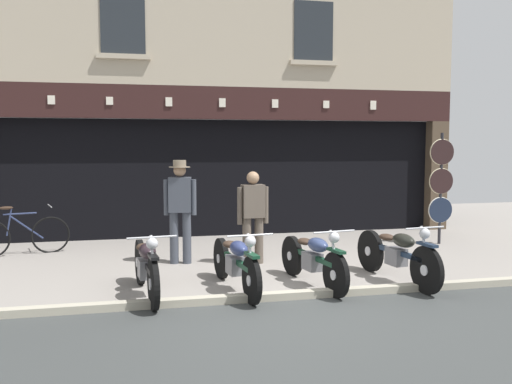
# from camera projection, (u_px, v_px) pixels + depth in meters

# --- Properties ---
(ground) EXTENTS (22.95, 22.00, 0.18)m
(ground) POSITION_uv_depth(u_px,v_px,m) (308.00, 328.00, 6.28)
(ground) COLOR gray
(shop_facade) EXTENTS (11.25, 4.42, 5.99)m
(shop_facade) POSITION_uv_depth(u_px,v_px,m) (210.00, 160.00, 13.91)
(shop_facade) COLOR black
(shop_facade) RESTS_ON ground
(motorcycle_left) EXTENTS (0.62, 2.01, 0.93)m
(motorcycle_left) POSITION_uv_depth(u_px,v_px,m) (146.00, 265.00, 7.41)
(motorcycle_left) COLOR black
(motorcycle_left) RESTS_ON ground
(motorcycle_center_left) EXTENTS (0.62, 2.07, 0.91)m
(motorcycle_center_left) POSITION_uv_depth(u_px,v_px,m) (236.00, 261.00, 7.70)
(motorcycle_center_left) COLOR black
(motorcycle_center_left) RESTS_ON ground
(motorcycle_center) EXTENTS (0.62, 1.97, 0.90)m
(motorcycle_center) POSITION_uv_depth(u_px,v_px,m) (313.00, 258.00, 7.95)
(motorcycle_center) COLOR black
(motorcycle_center) RESTS_ON ground
(motorcycle_center_right) EXTENTS (0.62, 2.11, 0.93)m
(motorcycle_center_right) POSITION_uv_depth(u_px,v_px,m) (397.00, 254.00, 8.17)
(motorcycle_center_right) COLOR black
(motorcycle_center_right) RESTS_ON ground
(salesman_left) EXTENTS (0.55, 0.36, 1.79)m
(salesman_left) POSITION_uv_depth(u_px,v_px,m) (180.00, 206.00, 9.41)
(salesman_left) COLOR #3D424C
(salesman_left) RESTS_ON ground
(shopkeeper_center) EXTENTS (0.56, 0.26, 1.60)m
(shopkeeper_center) POSITION_uv_depth(u_px,v_px,m) (253.00, 213.00, 9.40)
(shopkeeper_center) COLOR brown
(shopkeeper_center) RESTS_ON ground
(tyre_sign_pole) EXTENTS (0.54, 0.06, 2.29)m
(tyre_sign_pole) POSITION_uv_depth(u_px,v_px,m) (441.00, 182.00, 11.22)
(tyre_sign_pole) COLOR #232328
(tyre_sign_pole) RESTS_ON ground
(advert_board_near) EXTENTS (0.71, 0.03, 1.05)m
(advert_board_near) POSITION_uv_depth(u_px,v_px,m) (121.00, 160.00, 11.85)
(advert_board_near) COLOR silver
(leaning_bicycle) EXTENTS (1.70, 0.62, 0.94)m
(leaning_bicycle) POSITION_uv_depth(u_px,v_px,m) (20.00, 235.00, 10.18)
(leaning_bicycle) COLOR black
(leaning_bicycle) RESTS_ON ground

